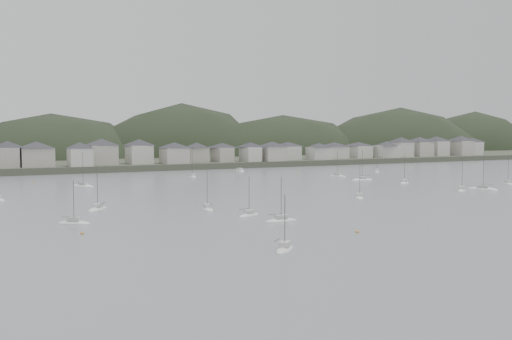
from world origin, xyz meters
TOP-DOWN VIEW (x-y plane):
  - ground at (0.00, 0.00)m, footprint 900.00×900.00m
  - far_shore_land at (0.00, 295.00)m, footprint 900.00×250.00m
  - forested_ridge at (4.83, 269.40)m, footprint 851.55×103.94m
  - waterfront_town at (50.59, 183.34)m, footprint 451.48×28.46m
  - moored_fleet at (-3.73, 71.80)m, footprint 217.03×177.22m
  - mooring_buoys at (-4.54, 61.59)m, footprint 154.00×142.99m

SIDE VIEW (x-z plane):
  - forested_ridge at x=4.83m, z-range -62.57..40.00m
  - ground at x=0.00m, z-range 0.00..0.00m
  - mooring_buoys at x=-4.54m, z-range -0.20..0.50m
  - moored_fleet at x=-3.73m, z-range -6.45..6.80m
  - far_shore_land at x=0.00m, z-range 0.00..3.00m
  - waterfront_town at x=50.59m, z-range 2.20..15.12m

